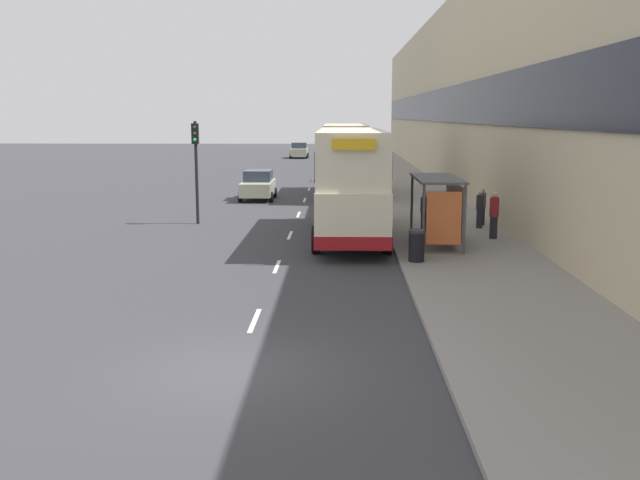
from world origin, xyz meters
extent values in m
plane|color=#38383D|center=(0.00, 0.00, 0.00)|extent=(220.00, 220.00, 0.00)
cube|color=gray|center=(6.50, 38.50, 0.07)|extent=(5.00, 93.00, 0.14)
cube|color=#C6B793|center=(10.50, 38.50, 6.15)|extent=(3.00, 93.00, 12.30)
cube|color=black|center=(8.96, 38.50, 5.54)|extent=(0.12, 89.28, 2.21)
cube|color=silver|center=(0.00, 3.39, 0.01)|extent=(0.12, 2.00, 0.01)
cube|color=silver|center=(0.00, 9.55, 0.01)|extent=(0.12, 2.00, 0.01)
cube|color=silver|center=(0.00, 15.70, 0.01)|extent=(0.12, 2.00, 0.01)
cube|color=silver|center=(0.00, 21.85, 0.01)|extent=(0.12, 2.00, 0.01)
cube|color=silver|center=(0.00, 28.00, 0.01)|extent=(0.12, 2.00, 0.01)
cube|color=silver|center=(0.00, 34.16, 0.01)|extent=(0.12, 2.00, 0.01)
cube|color=silver|center=(0.00, 40.31, 0.01)|extent=(0.12, 2.00, 0.01)
cube|color=silver|center=(0.00, 46.46, 0.01)|extent=(0.12, 2.00, 0.01)
cube|color=silver|center=(0.00, 52.61, 0.01)|extent=(0.12, 2.00, 0.01)
cube|color=#4C4C51|center=(5.60, 13.13, 2.58)|extent=(1.60, 4.20, 0.08)
cylinder|color=#4C4C51|center=(4.90, 11.13, 1.34)|extent=(0.10, 0.10, 2.40)
cylinder|color=#4C4C51|center=(4.90, 15.13, 1.34)|extent=(0.10, 0.10, 2.40)
cylinder|color=#4C4C51|center=(6.30, 11.13, 1.34)|extent=(0.10, 0.10, 2.40)
cylinder|color=#4C4C51|center=(6.30, 15.13, 1.34)|extent=(0.10, 0.10, 2.40)
cube|color=#99A8B2|center=(6.27, 13.13, 1.46)|extent=(0.04, 3.68, 1.92)
cube|color=#D86633|center=(5.60, 11.19, 1.39)|extent=(1.19, 0.10, 1.82)
cube|color=maroon|center=(5.85, 13.13, 0.59)|extent=(0.36, 2.80, 0.08)
cube|color=beige|center=(2.48, 15.17, 1.43)|extent=(2.55, 10.68, 1.85)
cube|color=beige|center=(2.48, 15.17, 3.33)|extent=(2.50, 10.36, 1.95)
cube|color=maroon|center=(2.48, 15.17, 0.72)|extent=(2.58, 10.73, 0.45)
cube|color=#2D3847|center=(2.48, 15.17, 1.79)|extent=(2.58, 10.04, 0.81)
cube|color=#2D3847|center=(2.48, 15.17, 3.23)|extent=(2.55, 10.04, 0.94)
cube|color=yellow|center=(2.48, 9.85, 3.95)|extent=(1.40, 0.08, 0.36)
cylinder|color=black|center=(1.20, 18.80, 0.50)|extent=(0.30, 1.00, 1.00)
cylinder|color=black|center=(3.75, 18.80, 0.50)|extent=(0.30, 1.00, 1.00)
cylinder|color=black|center=(1.20, 11.86, 0.50)|extent=(0.30, 1.00, 1.00)
cylinder|color=black|center=(3.75, 11.86, 0.50)|extent=(0.30, 1.00, 1.00)
cube|color=beige|center=(2.35, 30.45, 1.43)|extent=(2.55, 10.07, 1.85)
cube|color=beige|center=(2.35, 30.45, 3.33)|extent=(2.50, 9.77, 1.95)
cube|color=maroon|center=(2.35, 30.45, 0.72)|extent=(2.58, 10.12, 0.45)
cube|color=#2D3847|center=(2.35, 30.45, 1.79)|extent=(2.58, 9.47, 0.81)
cube|color=#2D3847|center=(2.35, 30.45, 3.23)|extent=(2.55, 9.47, 0.94)
cube|color=yellow|center=(2.35, 25.43, 3.95)|extent=(1.40, 0.08, 0.36)
cylinder|color=black|center=(1.07, 33.87, 0.50)|extent=(0.30, 1.00, 1.00)
cylinder|color=black|center=(3.62, 33.87, 0.50)|extent=(0.30, 1.00, 1.00)
cylinder|color=black|center=(1.07, 27.32, 0.50)|extent=(0.30, 1.00, 1.00)
cylinder|color=black|center=(3.62, 27.32, 0.50)|extent=(0.30, 1.00, 1.00)
cube|color=navy|center=(1.81, 40.54, 0.67)|extent=(1.83, 4.46, 0.74)
cube|color=#2D3847|center=(1.81, 40.32, 1.35)|extent=(1.61, 2.14, 0.61)
cylinder|color=black|center=(0.89, 41.93, 0.30)|extent=(0.20, 0.60, 0.60)
cylinder|color=black|center=(2.72, 41.93, 0.30)|extent=(0.20, 0.60, 0.60)
cylinder|color=black|center=(0.89, 39.16, 0.30)|extent=(0.20, 0.60, 0.60)
cylinder|color=black|center=(2.72, 39.16, 0.30)|extent=(0.20, 0.60, 0.60)
cube|color=#B7B799|center=(-2.72, 28.12, 0.69)|extent=(1.75, 3.86, 0.77)
cube|color=#2D3847|center=(-2.72, 28.31, 1.39)|extent=(1.54, 1.85, 0.63)
cylinder|color=black|center=(-1.84, 26.92, 0.30)|extent=(0.20, 0.60, 0.60)
cylinder|color=black|center=(-3.59, 26.92, 0.30)|extent=(0.20, 0.60, 0.60)
cylinder|color=black|center=(-1.84, 29.31, 0.30)|extent=(0.20, 0.60, 0.60)
cylinder|color=black|center=(-3.59, 29.31, 0.30)|extent=(0.20, 0.60, 0.60)
cube|color=black|center=(2.35, 51.92, 0.67)|extent=(1.89, 3.87, 0.74)
cube|color=#2D3847|center=(2.35, 51.72, 1.35)|extent=(1.66, 1.86, 0.61)
cylinder|color=black|center=(1.41, 53.12, 0.30)|extent=(0.20, 0.60, 0.60)
cylinder|color=black|center=(3.30, 53.12, 0.30)|extent=(0.20, 0.60, 0.60)
cylinder|color=black|center=(1.41, 50.72, 0.30)|extent=(0.20, 0.60, 0.60)
cylinder|color=black|center=(3.30, 50.72, 0.30)|extent=(0.20, 0.60, 0.60)
cube|color=#B7B799|center=(-2.63, 69.02, 0.70)|extent=(1.88, 3.86, 0.80)
cube|color=#2D3847|center=(-2.63, 69.21, 1.43)|extent=(1.65, 1.85, 0.66)
cylinder|color=black|center=(-1.69, 67.82, 0.30)|extent=(0.20, 0.60, 0.60)
cylinder|color=black|center=(-3.57, 67.82, 0.30)|extent=(0.20, 0.60, 0.60)
cylinder|color=black|center=(-1.69, 70.21, 0.30)|extent=(0.20, 0.60, 0.60)
cylinder|color=black|center=(-3.57, 70.21, 0.30)|extent=(0.20, 0.60, 0.60)
cylinder|color=#23232D|center=(7.97, 17.01, 0.52)|extent=(0.26, 0.26, 0.76)
cylinder|color=#26262D|center=(7.97, 17.01, 1.22)|extent=(0.32, 0.32, 0.63)
sphere|color=tan|center=(7.97, 17.01, 1.64)|extent=(0.21, 0.21, 0.21)
cylinder|color=#23232D|center=(8.23, 17.83, 0.52)|extent=(0.26, 0.26, 0.76)
cylinder|color=#4C4C51|center=(8.23, 17.83, 1.22)|extent=(0.32, 0.32, 0.64)
sphere|color=tan|center=(8.23, 17.83, 1.64)|extent=(0.21, 0.21, 0.21)
cylinder|color=#23232D|center=(7.99, 14.34, 0.58)|extent=(0.30, 0.30, 0.87)
cylinder|color=maroon|center=(7.99, 14.34, 1.37)|extent=(0.36, 0.36, 0.73)
sphere|color=tan|center=(7.99, 14.34, 1.85)|extent=(0.24, 0.24, 0.24)
cylinder|color=#23232D|center=(5.52, 16.14, 0.52)|extent=(0.26, 0.26, 0.76)
cylinder|color=navy|center=(5.52, 16.14, 1.22)|extent=(0.32, 0.32, 0.63)
sphere|color=tan|center=(5.52, 16.14, 1.64)|extent=(0.21, 0.21, 0.21)
cylinder|color=#23232D|center=(6.56, 13.97, 0.53)|extent=(0.27, 0.27, 0.78)
cylinder|color=#4C4C51|center=(6.56, 13.97, 1.25)|extent=(0.33, 0.33, 0.65)
sphere|color=tan|center=(6.56, 13.97, 1.68)|extent=(0.21, 0.21, 0.21)
cylinder|color=black|center=(4.55, 9.88, 0.61)|extent=(0.52, 0.52, 0.95)
cylinder|color=#2D2D33|center=(4.55, 9.88, 1.14)|extent=(0.55, 0.55, 0.10)
cylinder|color=black|center=(-4.40, 18.77, 2.30)|extent=(0.14, 0.14, 4.60)
cube|color=black|center=(-4.40, 18.72, 4.05)|extent=(0.30, 0.24, 0.90)
sphere|color=#2D2D2D|center=(-4.40, 18.60, 4.32)|extent=(0.16, 0.16, 0.16)
sphere|color=#2D2D2D|center=(-4.40, 18.60, 4.05)|extent=(0.16, 0.16, 0.16)
sphere|color=#19D84C|center=(-4.40, 18.60, 3.78)|extent=(0.16, 0.16, 0.16)
camera|label=1|loc=(2.02, -13.05, 4.87)|focal=40.00mm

